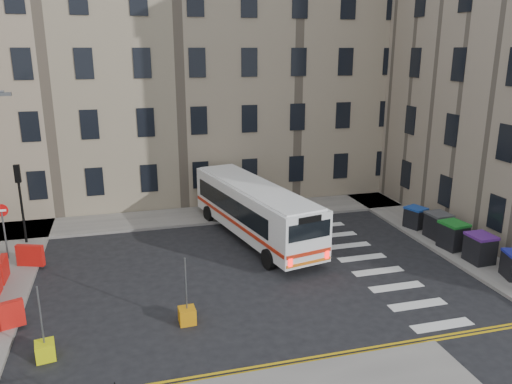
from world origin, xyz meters
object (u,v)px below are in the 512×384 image
bollard_chevron (187,316)px  wheelie_bin_e (415,217)px  wheelie_bin_b (480,248)px  bollard_yellow (45,351)px  bus (254,208)px  wheelie_bin_d (438,225)px  wheelie_bin_c (453,235)px

bollard_chevron → wheelie_bin_e: bearing=25.7°
wheelie_bin_b → bollard_chevron: bearing=-174.6°
bollard_yellow → bollard_chevron: bearing=12.0°
wheelie_bin_b → bollard_yellow: (-18.67, -2.63, -0.53)m
bus → wheelie_bin_e: 9.13m
bollard_yellow → bollard_chevron: same height
wheelie_bin_b → wheelie_bin_d: size_ratio=1.00×
bus → wheelie_bin_c: (9.11, -4.31, -0.83)m
wheelie_bin_b → wheelie_bin_e: bearing=91.8°
wheelie_bin_c → bollard_yellow: wheelie_bin_c is taller
wheelie_bin_c → wheelie_bin_e: wheelie_bin_c is taller
wheelie_bin_e → bollard_yellow: size_ratio=2.17×
wheelie_bin_b → wheelie_bin_c: 1.78m
wheelie_bin_c → wheelie_bin_e: (-0.10, 3.19, -0.10)m
wheelie_bin_b → wheelie_bin_d: bearing=88.6°
bollard_yellow → wheelie_bin_d: bearing=17.5°
wheelie_bin_c → bollard_yellow: bearing=-174.0°
wheelie_bin_b → bollard_yellow: bearing=-173.2°
wheelie_bin_c → wheelie_bin_d: bearing=76.0°
wheelie_bin_b → bollard_yellow: size_ratio=2.25×
wheelie_bin_e → bollard_chevron: size_ratio=2.17×
wheelie_bin_c → bus: bearing=147.3°
wheelie_bin_d → bollard_yellow: wheelie_bin_d is taller
wheelie_bin_c → wheelie_bin_e: size_ratio=1.05×
wheelie_bin_c → bollard_chevron: 14.17m
bus → wheelie_bin_d: size_ratio=8.08×
bollard_chevron → bollard_yellow: bearing=-168.0°
wheelie_bin_e → bus: bearing=153.2°
bus → bollard_chevron: bus is taller
wheelie_bin_b → bollard_yellow: wheelie_bin_b is taller
bus → bollard_yellow: bus is taller
wheelie_bin_c → wheelie_bin_d: size_ratio=1.01×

